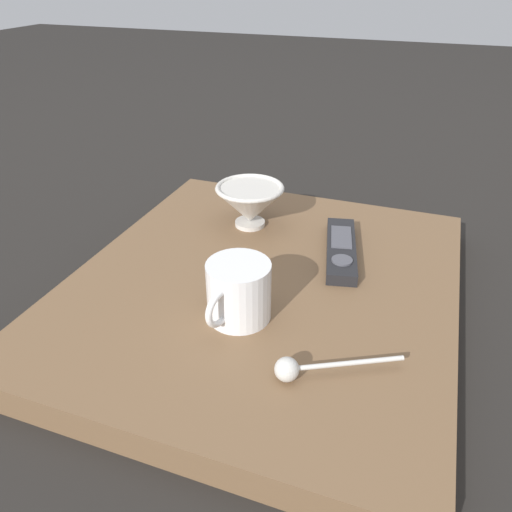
# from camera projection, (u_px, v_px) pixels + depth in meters

# --- Properties ---
(ground_plane) EXTENTS (6.00, 6.00, 0.00)m
(ground_plane) POSITION_uv_depth(u_px,v_px,m) (263.00, 301.00, 0.78)
(ground_plane) COLOR black
(table) EXTENTS (0.57, 0.64, 0.04)m
(table) POSITION_uv_depth(u_px,v_px,m) (263.00, 290.00, 0.77)
(table) COLOR brown
(table) RESTS_ON ground
(cereal_bowl) EXTENTS (0.12, 0.12, 0.08)m
(cereal_bowl) POSITION_uv_depth(u_px,v_px,m) (250.00, 204.00, 0.88)
(cereal_bowl) COLOR beige
(cereal_bowl) RESTS_ON table
(coffee_mug) EXTENTS (0.09, 0.12, 0.08)m
(coffee_mug) POSITION_uv_depth(u_px,v_px,m) (241.00, 292.00, 0.65)
(coffee_mug) COLOR white
(coffee_mug) RESTS_ON table
(teaspoon) EXTENTS (0.14, 0.08, 0.03)m
(teaspoon) POSITION_uv_depth(u_px,v_px,m) (297.00, 368.00, 0.57)
(teaspoon) COLOR silver
(teaspoon) RESTS_ON table
(tv_remote_near) EXTENTS (0.09, 0.20, 0.02)m
(tv_remote_near) POSITION_uv_depth(u_px,v_px,m) (341.00, 249.00, 0.81)
(tv_remote_near) COLOR black
(tv_remote_near) RESTS_ON table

